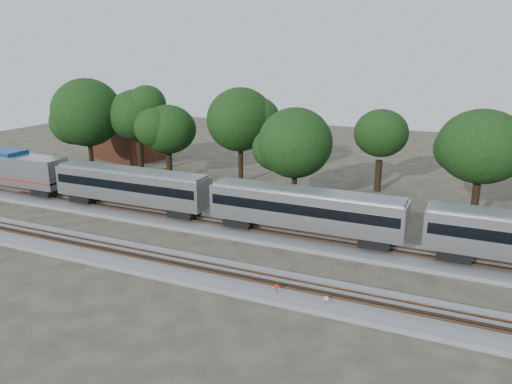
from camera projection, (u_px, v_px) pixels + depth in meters
ground at (243, 259)px, 42.81m from camera, size 160.00×160.00×0.00m
track_far at (270, 234)px, 48.00m from camera, size 160.00×5.00×0.73m
track_near at (221, 275)px, 39.25m from camera, size 160.00×5.00×0.73m
train at (306, 208)px, 45.72m from camera, size 95.01×3.28×4.84m
switch_stand_red at (277, 289)px, 35.82m from camera, size 0.36×0.07×1.12m
switch_stand_white at (326, 301)px, 34.28m from camera, size 0.32×0.10×1.01m
switch_lever at (301, 303)px, 35.02m from camera, size 0.55×0.40×0.30m
brick_building at (128, 143)px, 82.12m from camera, size 11.99×9.58×5.12m
tree_0 at (87, 113)px, 68.91m from camera, size 9.15×9.15×12.89m
tree_1 at (138, 115)px, 69.53m from camera, size 8.76×8.76×12.34m
tree_2 at (168, 129)px, 66.70m from camera, size 7.21×7.21×10.16m
tree_3 at (240, 120)px, 65.31m from camera, size 8.69×8.69×12.25m
tree_4 at (295, 143)px, 54.95m from camera, size 7.56×7.56×10.66m
tree_5 at (381, 133)px, 61.50m from camera, size 7.55×7.55×10.65m
tree_6 at (482, 147)px, 49.07m from camera, size 8.26×8.26×11.65m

